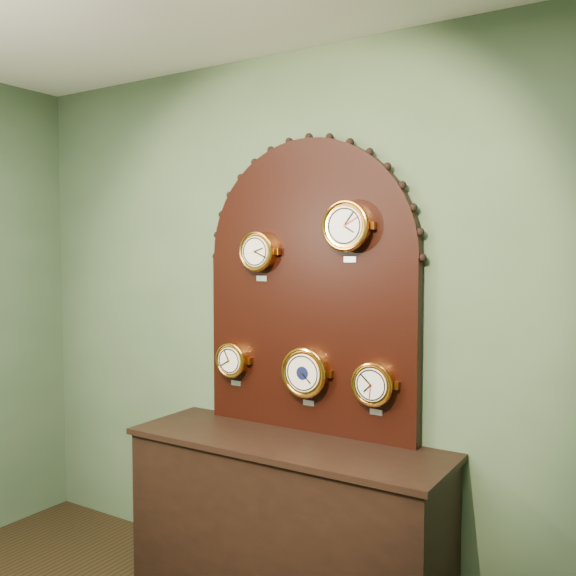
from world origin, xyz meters
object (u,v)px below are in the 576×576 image
Objects in this scene: shop_counter at (286,526)px; roman_clock at (258,252)px; arabic_clock at (347,226)px; tide_clock at (374,384)px; hygrometer at (233,360)px; display_board at (309,277)px; barometer at (306,372)px.

roman_clock reaches higher than shop_counter.
arabic_clock is at bearing 31.21° from shop_counter.
hygrometer is at bearing 179.96° from tide_clock.
barometer is at bearing -72.15° from display_board.
tide_clock is (0.15, 0.00, -0.75)m from arabic_clock.
hygrometer is at bearing 160.75° from shop_counter.
hygrometer reaches higher than tide_clock.
arabic_clock is at bearing -179.65° from tide_clock.
barometer is at bearing -0.25° from roman_clock.
display_board is 4.96× the size of barometer.
tide_clock is (0.38, 0.00, -0.02)m from barometer.
tide_clock is (0.40, 0.15, 0.73)m from shop_counter.
barometer is (-0.23, -0.00, -0.73)m from arabic_clock.
shop_counter is 0.84m from tide_clock.
display_board is at bearing 13.85° from roman_clock.
hygrometer is at bearing 179.78° from barometer.
display_board is at bearing 165.09° from arabic_clock.
arabic_clock is 0.77m from barometer.
tide_clock is (0.40, -0.07, -0.50)m from display_board.
roman_clock reaches higher than barometer.
barometer is (0.02, -0.07, -0.48)m from display_board.
arabic_clock is at bearing -14.91° from display_board.
hygrometer is (-0.44, 0.15, 0.76)m from shop_counter.
roman_clock is 0.92m from tide_clock.
shop_counter is at bearing -98.11° from barometer.
shop_counter is at bearing -90.00° from display_board.
display_board is 0.64m from hygrometer.
shop_counter is at bearing -19.25° from hygrometer.
hygrometer is 0.92× the size of tide_clock.
arabic_clock reaches higher than barometer.
arabic_clock reaches higher than tide_clock.
arabic_clock reaches higher than roman_clock.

